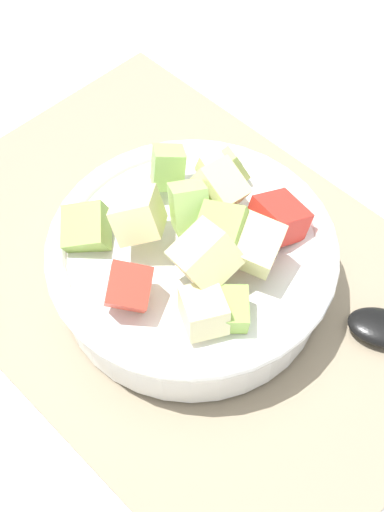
{
  "coord_description": "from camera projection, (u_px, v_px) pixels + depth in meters",
  "views": [
    {
      "loc": [
        0.27,
        -0.26,
        0.53
      ],
      "look_at": [
        0.02,
        -0.01,
        0.05
      ],
      "focal_mm": 52.12,
      "sensor_mm": 36.0,
      "label": 1
    }
  ],
  "objects": [
    {
      "name": "ground_plane",
      "position": [
        185.0,
        273.0,
        0.65
      ],
      "size": [
        2.4,
        2.4,
        0.0
      ],
      "primitive_type": "plane",
      "color": "silver"
    },
    {
      "name": "salad_bowl",
      "position": [
        193.0,
        260.0,
        0.6
      ],
      "size": [
        0.23,
        0.23,
        0.12
      ],
      "color": "white",
      "rests_on": "placemat"
    },
    {
      "name": "placemat",
      "position": [
        185.0,
        271.0,
        0.65
      ],
      "size": [
        0.49,
        0.34,
        0.01
      ],
      "primitive_type": "cube",
      "color": "gray",
      "rests_on": "ground_plane"
    }
  ]
}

